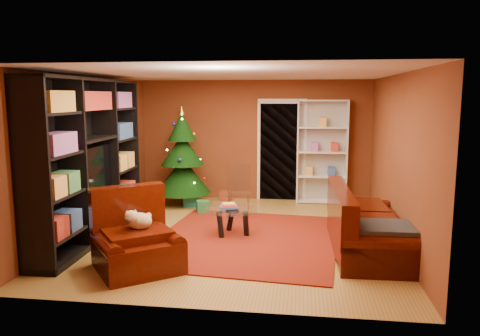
# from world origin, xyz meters

# --- Properties ---
(floor) EXTENTS (5.00, 5.50, 0.05)m
(floor) POSITION_xyz_m (0.00, 0.00, -0.03)
(floor) COLOR olive
(floor) RESTS_ON ground
(ceiling) EXTENTS (5.00, 5.50, 0.05)m
(ceiling) POSITION_xyz_m (0.00, 0.00, 2.62)
(ceiling) COLOR silver
(ceiling) RESTS_ON wall_back
(wall_back) EXTENTS (5.00, 0.05, 2.60)m
(wall_back) POSITION_xyz_m (0.00, 2.77, 1.30)
(wall_back) COLOR brown
(wall_back) RESTS_ON ground
(wall_left) EXTENTS (0.05, 5.50, 2.60)m
(wall_left) POSITION_xyz_m (-2.52, 0.00, 1.30)
(wall_left) COLOR brown
(wall_left) RESTS_ON ground
(wall_right) EXTENTS (0.05, 5.50, 2.60)m
(wall_right) POSITION_xyz_m (2.52, 0.00, 1.30)
(wall_right) COLOR brown
(wall_right) RESTS_ON ground
(doorway) EXTENTS (1.06, 0.60, 2.16)m
(doorway) POSITION_xyz_m (0.60, 2.73, 1.05)
(doorway) COLOR black
(doorway) RESTS_ON floor
(rug) EXTENTS (3.11, 3.53, 0.02)m
(rug) POSITION_xyz_m (0.18, -0.24, 0.01)
(rug) COLOR maroon
(rug) RESTS_ON floor
(media_unit) EXTENTS (0.56, 3.31, 2.53)m
(media_unit) POSITION_xyz_m (-2.27, -0.48, 1.26)
(media_unit) COLOR black
(media_unit) RESTS_ON floor
(christmas_tree) EXTENTS (1.54, 1.54, 2.07)m
(christmas_tree) POSITION_xyz_m (-1.42, 1.99, 1.00)
(christmas_tree) COLOR black
(christmas_tree) RESTS_ON floor
(gift_box_teal) EXTENTS (0.36, 0.36, 0.31)m
(gift_box_teal) POSITION_xyz_m (-1.23, 1.92, 0.16)
(gift_box_teal) COLOR #1E7F7B
(gift_box_teal) RESTS_ON floor
(gift_box_green) EXTENTS (0.30, 0.30, 0.24)m
(gift_box_green) POSITION_xyz_m (-0.86, 1.36, 0.12)
(gift_box_green) COLOR #216B33
(gift_box_green) RESTS_ON floor
(gift_box_red) EXTENTS (0.25, 0.25, 0.22)m
(gift_box_red) POSITION_xyz_m (-0.59, 2.47, 0.11)
(gift_box_red) COLOR maroon
(gift_box_red) RESTS_ON floor
(white_bookshelf) EXTENTS (1.04, 0.38, 2.24)m
(white_bookshelf) POSITION_xyz_m (1.45, 2.57, 1.09)
(white_bookshelf) COLOR white
(white_bookshelf) RESTS_ON floor
(armchair) EXTENTS (1.54, 1.54, 0.86)m
(armchair) POSITION_xyz_m (-1.07, -1.72, 0.43)
(armchair) COLOR #340A03
(armchair) RESTS_ON rug
(dog) EXTENTS (0.50, 0.48, 0.28)m
(dog) POSITION_xyz_m (-1.06, -1.65, 0.64)
(dog) COLOR beige
(dog) RESTS_ON armchair
(sofa) EXTENTS (1.05, 2.25, 0.96)m
(sofa) POSITION_xyz_m (2.02, -0.57, 0.48)
(sofa) COLOR #340A03
(sofa) RESTS_ON rug
(coffee_table) EXTENTS (1.06, 1.06, 0.55)m
(coffee_table) POSITION_xyz_m (-0.07, -0.04, 0.23)
(coffee_table) COLOR gray
(coffee_table) RESTS_ON rug
(acrylic_chair) EXTENTS (0.51, 0.55, 0.89)m
(acrylic_chair) POSITION_xyz_m (-0.13, 1.13, 0.45)
(acrylic_chair) COLOR #66605B
(acrylic_chair) RESTS_ON rug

